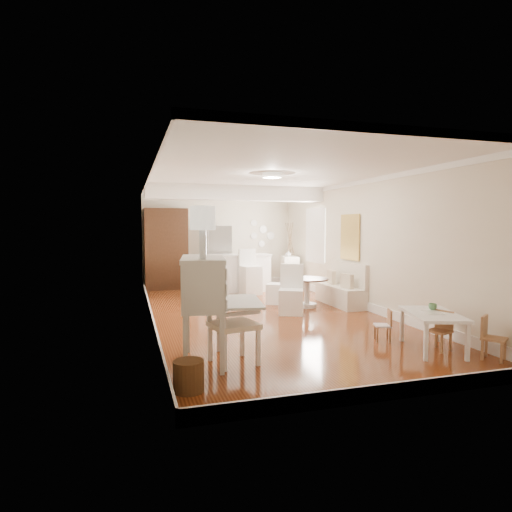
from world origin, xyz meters
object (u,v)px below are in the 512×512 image
secretary_bureau (203,310)px  pantry_cabinet (166,249)px  fridge (231,256)px  dining_table (307,293)px  breakfast_counter (233,273)px  bar_stool_right (250,272)px  sideboard (290,272)px  wicker_basket (189,376)px  kids_chair_c (494,338)px  slip_chair_far (277,284)px  kids_chair_a (439,330)px  slip_chair_near (291,289)px  bar_stool_left (214,277)px  gustavian_armchair (234,323)px  kids_chair_b (383,325)px  kids_table (432,332)px

secretary_bureau → pantry_cabinet: size_ratio=0.61×
secretary_bureau → fridge: bearing=82.9°
dining_table → pantry_cabinet: 4.69m
breakfast_counter → bar_stool_right: bearing=-58.8°
bar_stool_right → sideboard: 1.77m
wicker_basket → kids_chair_c: bearing=-1.1°
slip_chair_far → sideboard: 2.72m
dining_table → slip_chair_far: slip_chair_far is taller
kids_chair_a → slip_chair_near: bearing=-178.6°
bar_stool_left → gustavian_armchair: bearing=-86.4°
bar_stool_left → bar_stool_right: (0.99, 0.01, 0.11)m
kids_chair_a → slip_chair_far: slip_chair_far is taller
secretary_bureau → kids_chair_b: bearing=14.3°
kids_chair_c → bar_stool_left: size_ratio=0.61×
kids_chair_a → breakfast_counter: size_ratio=0.28×
kids_chair_a → breakfast_counter: breakfast_counter is taller
gustavian_armchair → kids_chair_a: bearing=-106.5°
kids_table → bar_stool_right: 5.77m
breakfast_counter → bar_stool_right: bar_stool_right is taller
bar_stool_left → sideboard: (2.47, 0.97, -0.03)m
gustavian_armchair → sideboard: bearing=-38.2°
bar_stool_left → sideboard: bar_stool_left is taller
wicker_basket → kids_chair_a: size_ratio=0.58×
fridge → bar_stool_left: bearing=-117.5°
bar_stool_left → kids_chair_a: bearing=-56.9°
slip_chair_near → breakfast_counter: 3.26m
kids_chair_a → bar_stool_left: bar_stool_left is taller
wicker_basket → kids_table: (3.59, 0.54, 0.11)m
slip_chair_near → wicker_basket: bearing=-101.8°
slip_chair_far → breakfast_counter: size_ratio=0.45×
secretary_bureau → sideboard: size_ratio=1.47×
wicker_basket → fridge: 8.17m
kids_chair_a → pantry_cabinet: size_ratio=0.25×
kids_chair_b → bar_stool_left: size_ratio=0.52×
dining_table → pantry_cabinet: (-2.76, 3.71, 0.83)m
slip_chair_far → breakfast_counter: (-0.57, 2.03, 0.05)m
bar_stool_left → bar_stool_right: 0.99m
kids_table → kids_chair_b: 0.77m
kids_chair_c → dining_table: size_ratio=0.63×
wicker_basket → bar_stool_left: size_ratio=0.35×
breakfast_counter → sideboard: (1.82, 0.39, -0.06)m
slip_chair_near → bar_stool_right: bar_stool_right is taller
kids_chair_b → slip_chair_far: slip_chair_far is taller
breakfast_counter → pantry_cabinet: pantry_cabinet is taller
bar_stool_right → fridge: size_ratio=0.66×
kids_table → kids_chair_b: (-0.40, 0.65, -0.02)m
slip_chair_far → wicker_basket: bearing=3.1°
slip_chair_near → pantry_cabinet: bearing=140.8°
dining_table → kids_chair_c: bearing=-77.8°
secretary_bureau → bar_stool_left: secretary_bureau is taller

